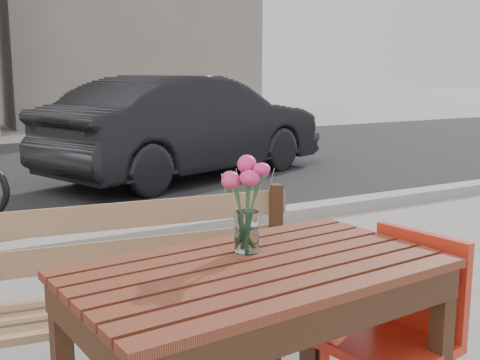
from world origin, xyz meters
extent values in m
cube|color=gray|center=(0.00, 3.00, 0.06)|extent=(30.00, 0.25, 0.12)
cube|color=slate|center=(5.00, 15.00, 3.00)|extent=(7.00, 3.00, 6.00)
cube|color=#561C16|center=(0.07, -0.12, 0.79)|extent=(1.36, 0.87, 0.03)
cube|color=black|center=(0.64, 0.25, 0.39)|extent=(0.07, 0.07, 0.77)
cube|color=#A37554|center=(-0.10, 0.50, 0.48)|extent=(1.55, 0.60, 0.03)
cube|color=#A37554|center=(-0.07, 0.72, 0.74)|extent=(1.51, 0.22, 0.41)
cube|color=black|center=(0.56, 0.24, 0.25)|extent=(0.06, 0.06, 0.50)
cube|color=black|center=(0.61, 0.58, 0.46)|extent=(0.06, 0.06, 0.92)
cube|color=red|center=(0.59, -0.24, 0.43)|extent=(0.48, 0.48, 0.04)
cube|color=red|center=(0.77, -0.21, 0.65)|extent=(0.11, 0.42, 0.40)
cylinder|color=white|center=(0.11, 0.02, 0.88)|extent=(0.09, 0.09, 0.15)
cylinder|color=#356E3E|center=(0.11, 0.02, 0.96)|extent=(0.05, 0.05, 0.31)
imported|color=black|center=(2.51, 5.72, 0.70)|extent=(4.50, 2.80, 1.40)
camera|label=1|loc=(-0.98, -1.83, 1.47)|focal=45.00mm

